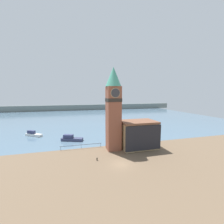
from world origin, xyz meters
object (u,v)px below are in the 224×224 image
object	(u,v)px
clock_tower	(113,107)
boat_near	(71,139)
boat_far	(33,134)
mooring_bollard_near	(97,159)
pier_building	(138,134)

from	to	relation	value
clock_tower	boat_near	distance (m)	19.05
clock_tower	boat_far	size ratio (longest dim) A/B	3.54
clock_tower	boat_near	world-z (taller)	clock_tower
clock_tower	boat_near	bearing A→B (deg)	136.09
clock_tower	boat_far	bearing A→B (deg)	140.52
clock_tower	mooring_bollard_near	size ratio (longest dim) A/B	30.94
clock_tower	mooring_bollard_near	xyz separation A→B (m)	(-5.52, -5.73, -11.35)
clock_tower	boat_far	world-z (taller)	clock_tower
pier_building	mooring_bollard_near	world-z (taller)	pier_building
boat_far	boat_near	bearing A→B (deg)	-0.56
clock_tower	mooring_bollard_near	world-z (taller)	clock_tower
clock_tower	pier_building	bearing A→B (deg)	-5.37
mooring_bollard_near	boat_near	bearing A→B (deg)	108.97
boat_far	clock_tower	bearing A→B (deg)	-4.82
pier_building	boat_far	size ratio (longest dim) A/B	1.60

